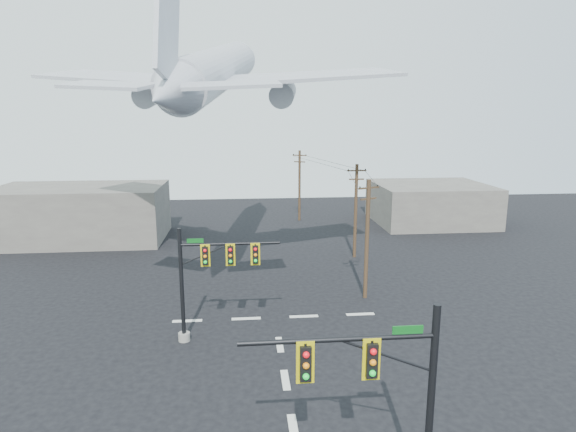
{
  "coord_description": "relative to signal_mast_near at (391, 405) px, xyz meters",
  "views": [
    {
      "loc": [
        -2.02,
        -19.0,
        13.81
      ],
      "look_at": [
        0.23,
        5.0,
        8.67
      ],
      "focal_mm": 30.0,
      "sensor_mm": 36.0,
      "label": 1
    }
  ],
  "objects": [
    {
      "name": "utility_pole_c",
      "position": [
        2.43,
        47.42,
        0.72
      ],
      "size": [
        1.78,
        0.86,
        9.19
      ],
      "rotation": [
        0.0,
        0.0,
        -0.41
      ],
      "color": "#442C1D",
      "rests_on": "ground"
    },
    {
      "name": "signal_mast_near",
      "position": [
        0.0,
        0.0,
        0.0
      ],
      "size": [
        6.97,
        0.84,
        7.66
      ],
      "color": "gray",
      "rests_on": "ground"
    },
    {
      "name": "building_right",
      "position": [
        19.14,
        44.72,
        -1.59
      ],
      "size": [
        14.0,
        12.0,
        5.0
      ],
      "primitive_type": "cube",
      "color": "#69645C",
      "rests_on": "ground"
    },
    {
      "name": "building_left",
      "position": [
        -22.86,
        39.72,
        -1.09
      ],
      "size": [
        18.0,
        10.0,
        6.0
      ],
      "primitive_type": "cube",
      "color": "#69645C",
      "rests_on": "ground"
    },
    {
      "name": "lane_markings",
      "position": [
        -2.86,
        10.06,
        -4.08
      ],
      "size": [
        14.0,
        21.2,
        0.01
      ],
      "color": "beige",
      "rests_on": "ground"
    },
    {
      "name": "ground",
      "position": [
        -2.86,
        4.72,
        -4.09
      ],
      "size": [
        120.0,
        120.0,
        0.0
      ],
      "primitive_type": "plane",
      "color": "black",
      "rests_on": "ground"
    },
    {
      "name": "utility_pole_a",
      "position": [
        4.26,
        19.8,
        0.67
      ],
      "size": [
        1.72,
        0.84,
        9.11
      ],
      "rotation": [
        0.0,
        0.0,
        0.41
      ],
      "color": "#442C1D",
      "rests_on": "ground"
    },
    {
      "name": "signal_mast_far",
      "position": [
        -7.23,
        13.75,
        -0.06
      ],
      "size": [
        6.34,
        0.79,
        7.18
      ],
      "color": "gray",
      "rests_on": "ground"
    },
    {
      "name": "utility_pole_b",
      "position": [
        5.88,
        30.37,
        0.69
      ],
      "size": [
        1.85,
        0.31,
        9.14
      ],
      "rotation": [
        0.0,
        0.0,
        0.01
      ],
      "color": "#442C1D",
      "rests_on": "ground"
    },
    {
      "name": "power_lines",
      "position": [
        4.5,
        33.64,
        4.39
      ],
      "size": [
        5.14,
        27.63,
        0.06
      ],
      "color": "black"
    },
    {
      "name": "airliner",
      "position": [
        -6.84,
        25.39,
        12.96
      ],
      "size": [
        29.22,
        31.01,
        8.7
      ],
      "rotation": [
        0.0,
        -0.18,
        1.41
      ],
      "color": "#AEB3BB"
    }
  ]
}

